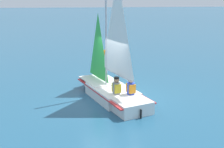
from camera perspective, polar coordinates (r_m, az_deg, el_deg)
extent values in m
plane|color=#235675|center=(11.98, 0.00, -5.03)|extent=(260.00, 260.00, 0.00)
cube|color=white|center=(11.90, 0.00, -3.93)|extent=(2.74, 2.10, 0.49)
cube|color=white|center=(13.38, -3.29, -1.77)|extent=(1.20, 1.07, 0.49)
cube|color=white|center=(10.48, 4.23, -6.66)|extent=(1.33, 1.50, 0.49)
cube|color=red|center=(11.85, 0.00, -3.21)|extent=(4.57, 2.64, 0.05)
cube|color=silver|center=(12.86, -2.41, -1.24)|extent=(2.29, 1.87, 0.04)
cylinder|color=#B7B7BC|center=(11.82, -1.21, 8.72)|extent=(0.08, 0.08, 4.65)
cylinder|color=#B7B7BC|center=(11.23, 1.03, 0.01)|extent=(1.94, 0.62, 0.07)
pyramid|color=white|center=(10.89, 1.07, 9.82)|extent=(1.84, 0.58, 3.79)
pyramid|color=green|center=(12.67, -2.80, 5.69)|extent=(1.44, 0.46, 2.94)
cube|color=black|center=(10.07, 5.88, -8.09)|extent=(0.09, 0.05, 0.34)
cube|color=black|center=(11.19, 0.89, -5.26)|extent=(0.34, 0.31, 0.45)
cylinder|color=gray|center=(11.03, 0.90, -2.95)|extent=(0.37, 0.37, 0.50)
cube|color=yellow|center=(11.02, 0.90, -2.82)|extent=(0.40, 0.34, 0.35)
sphere|color=#A87A56|center=(10.93, 0.91, -1.21)|extent=(0.22, 0.22, 0.22)
cylinder|color=black|center=(10.91, 0.91, -0.79)|extent=(0.26, 0.26, 0.06)
cube|color=black|center=(11.17, 3.79, -5.33)|extent=(0.34, 0.31, 0.45)
cylinder|color=blue|center=(11.01, 3.84, -3.02)|extent=(0.37, 0.37, 0.50)
cube|color=orange|center=(11.00, 3.84, -2.89)|extent=(0.40, 0.34, 0.35)
sphere|color=tan|center=(10.91, 3.87, -1.27)|extent=(0.22, 0.22, 0.22)
cylinder|color=blue|center=(10.88, 3.88, -0.86)|extent=(0.26, 0.26, 0.06)
sphere|color=orange|center=(20.51, -1.29, 4.12)|extent=(0.63, 0.63, 0.63)
cylinder|color=black|center=(20.41, -1.30, 5.70)|extent=(0.06, 0.06, 0.71)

